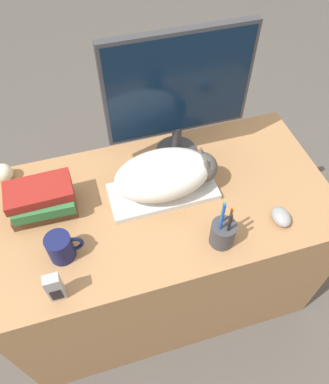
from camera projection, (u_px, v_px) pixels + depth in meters
The scene contains 11 objects.
ground_plane at pixel (182, 347), 1.69m from camera, with size 12.00×12.00×0.00m, color #4C4742.
desk at pixel (162, 249), 1.60m from camera, with size 1.22×0.63×0.70m.
keyboard at pixel (163, 192), 1.33m from camera, with size 0.38×0.17×0.02m.
cat at pixel (168, 174), 1.27m from camera, with size 0.36×0.19×0.16m.
monitor at pixel (179, 90), 1.24m from camera, with size 0.51×0.16×0.51m.
computer_mouse at pixel (281, 217), 1.26m from camera, with size 0.06×0.08×0.04m.
coffee_mug at pixel (61, 247), 1.15m from camera, with size 0.11×0.08×0.10m.
pen_cup at pixel (223, 233), 1.18m from camera, with size 0.08×0.08×0.21m.
baseball at pixel (3, 173), 1.36m from camera, with size 0.07×0.07×0.07m.
phone at pixel (55, 288), 1.06m from camera, with size 0.05×0.03×0.11m.
book_stack at pixel (42, 200), 1.25m from camera, with size 0.22×0.15×0.12m.
Camera 1 is at (-0.22, -0.45, 1.76)m, focal length 35.00 mm.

